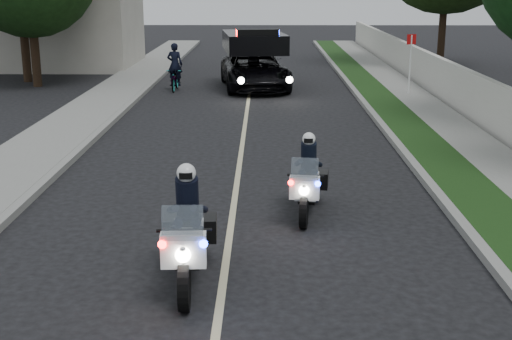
{
  "coord_description": "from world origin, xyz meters",
  "views": [
    {
      "loc": [
        0.6,
        -9.06,
        4.25
      ],
      "look_at": [
        0.45,
        2.66,
        1.0
      ],
      "focal_mm": 48.14,
      "sensor_mm": 36.0,
      "label": 1
    }
  ],
  "objects": [
    {
      "name": "curb_right",
      "position": [
        4.1,
        10.0,
        0.07
      ],
      "size": [
        0.2,
        60.0,
        0.15
      ],
      "primitive_type": "cube",
      "color": "gray",
      "rests_on": "ground"
    },
    {
      "name": "sidewalk_right",
      "position": [
        6.1,
        10.0,
        0.08
      ],
      "size": [
        1.4,
        60.0,
        0.16
      ],
      "primitive_type": "cube",
      "color": "gray",
      "rests_on": "ground"
    },
    {
      "name": "ground",
      "position": [
        0.0,
        0.0,
        0.0
      ],
      "size": [
        120.0,
        120.0,
        0.0
      ],
      "primitive_type": "plane",
      "color": "black",
      "rests_on": "ground"
    },
    {
      "name": "grass_verge",
      "position": [
        4.8,
        10.0,
        0.08
      ],
      "size": [
        1.2,
        60.0,
        0.16
      ],
      "primitive_type": "cube",
      "color": "#193814",
      "rests_on": "ground"
    },
    {
      "name": "curb_left",
      "position": [
        -4.1,
        10.0,
        0.07
      ],
      "size": [
        0.2,
        60.0,
        0.15
      ],
      "primitive_type": "cube",
      "color": "gray",
      "rests_on": "ground"
    },
    {
      "name": "cyclist",
      "position": [
        -2.97,
        18.18,
        0.0
      ],
      "size": [
        0.65,
        0.48,
        1.68
      ],
      "primitive_type": "imported",
      "rotation": [
        0.0,
        0.0,
        3.02
      ],
      "color": "black",
      "rests_on": "ground"
    },
    {
      "name": "sign_post",
      "position": [
        6.0,
        16.61,
        0.0
      ],
      "size": [
        0.48,
        0.48,
        2.42
      ],
      "primitive_type": null,
      "rotation": [
        0.0,
        0.0,
        0.32
      ],
      "color": "#BB2B0D",
      "rests_on": "ground"
    },
    {
      "name": "tree_right_d",
      "position": [
        9.45,
        25.87,
        0.0
      ],
      "size": [
        7.92,
        7.92,
        12.14
      ],
      "primitive_type": null,
      "rotation": [
        0.0,
        0.0,
        -0.09
      ],
      "color": "#213E14",
      "rests_on": "ground"
    },
    {
      "name": "police_moto_left",
      "position": [
        -0.5,
        0.14,
        0.0
      ],
      "size": [
        0.83,
        2.1,
        1.76
      ],
      "primitive_type": null,
      "rotation": [
        0.0,
        0.0,
        0.05
      ],
      "color": "silver",
      "rests_on": "ground"
    },
    {
      "name": "lane_marking",
      "position": [
        0.0,
        10.0,
        0.0
      ],
      "size": [
        0.12,
        50.0,
        0.01
      ],
      "primitive_type": "cube",
      "color": "#BFB78C",
      "rests_on": "ground"
    },
    {
      "name": "bicycle",
      "position": [
        -2.97,
        18.18,
        0.0
      ],
      "size": [
        0.58,
        1.66,
        0.87
      ],
      "primitive_type": "imported",
      "rotation": [
        0.0,
        0.0,
        0.0
      ],
      "color": "black",
      "rests_on": "ground"
    },
    {
      "name": "tree_left_far",
      "position": [
        -9.69,
        20.56,
        0.0
      ],
      "size": [
        8.0,
        8.0,
        10.32
      ],
      "primitive_type": null,
      "rotation": [
        0.0,
        0.0,
        -0.37
      ],
      "color": "#123410",
      "rests_on": "ground"
    },
    {
      "name": "police_moto_right",
      "position": [
        1.4,
        3.19,
        0.0
      ],
      "size": [
        0.88,
        1.89,
        1.55
      ],
      "primitive_type": null,
      "rotation": [
        0.0,
        0.0,
        -0.13
      ],
      "color": "silver",
      "rests_on": "ground"
    },
    {
      "name": "property_wall",
      "position": [
        7.1,
        10.0,
        0.75
      ],
      "size": [
        0.22,
        60.0,
        1.5
      ],
      "primitive_type": "cube",
      "color": "beige",
      "rests_on": "ground"
    },
    {
      "name": "police_suv",
      "position": [
        0.2,
        18.72,
        0.0
      ],
      "size": [
        3.15,
        5.65,
        2.61
      ],
      "primitive_type": "imported",
      "rotation": [
        0.0,
        0.0,
        0.13
      ],
      "color": "black",
      "rests_on": "ground"
    },
    {
      "name": "tree_left_near",
      "position": [
        -8.83,
        19.2,
        0.0
      ],
      "size": [
        6.03,
        6.03,
        9.2
      ],
      "primitive_type": null,
      "rotation": [
        0.0,
        0.0,
        -0.1
      ],
      "color": "#183913",
      "rests_on": "ground"
    },
    {
      "name": "sidewalk_left",
      "position": [
        -5.2,
        10.0,
        0.08
      ],
      "size": [
        2.0,
        60.0,
        0.16
      ],
      "primitive_type": "cube",
      "color": "gray",
      "rests_on": "ground"
    }
  ]
}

